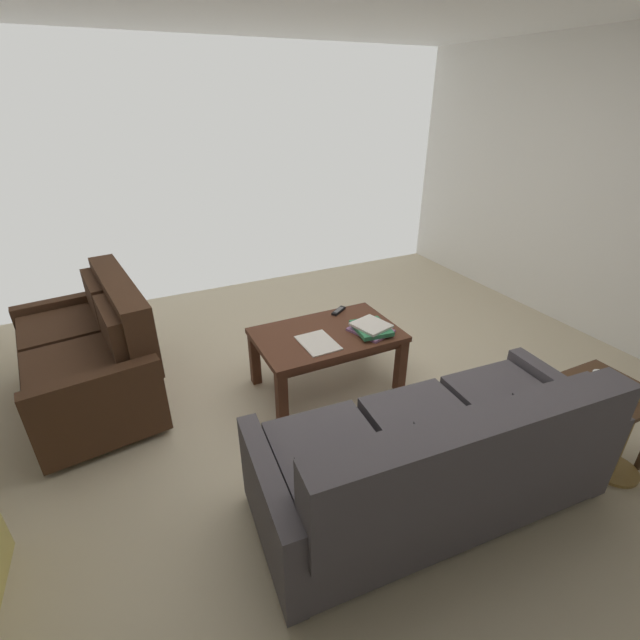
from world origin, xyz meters
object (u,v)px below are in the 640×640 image
(end_table, at_px, (603,401))
(coffee_mug, at_px, (598,380))
(coffee_table, at_px, (327,341))
(sofa_main, at_px, (438,459))
(loveseat_near, at_px, (93,354))
(tv_remote, at_px, (339,311))
(loose_magazine, at_px, (318,343))
(book_stack, at_px, (371,328))

(end_table, xyz_separation_m, coffee_mug, (0.05, -0.04, 0.14))
(coffee_table, height_order, end_table, end_table)
(coffee_mug, bearing_deg, sofa_main, -4.23)
(loveseat_near, bearing_deg, tv_remote, 169.24)
(sofa_main, xyz_separation_m, coffee_mug, (-1.06, 0.08, 0.22))
(end_table, relative_size, loose_magazine, 1.68)
(end_table, distance_m, loose_magazine, 1.78)
(loveseat_near, xyz_separation_m, book_stack, (-1.87, 0.74, 0.13))
(sofa_main, bearing_deg, tv_remote, -98.70)
(sofa_main, height_order, loose_magazine, sofa_main)
(end_table, distance_m, coffee_mug, 0.15)
(loveseat_near, relative_size, coffee_mug, 14.62)
(coffee_table, bearing_deg, coffee_mug, 128.28)
(sofa_main, xyz_separation_m, coffee_table, (0.00, -1.27, 0.05))
(tv_remote, distance_m, loose_magazine, 0.53)
(loveseat_near, relative_size, book_stack, 4.32)
(sofa_main, height_order, tv_remote, sofa_main)
(book_stack, bearing_deg, loose_magazine, -2.73)
(sofa_main, height_order, book_stack, sofa_main)
(sofa_main, height_order, coffee_mug, sofa_main)
(sofa_main, xyz_separation_m, tv_remote, (-0.24, -1.54, 0.13))
(coffee_mug, height_order, book_stack, coffee_mug)
(loveseat_near, xyz_separation_m, end_table, (-2.69, 2.00, 0.06))
(loveseat_near, xyz_separation_m, coffee_table, (-1.58, 0.61, 0.03))
(end_table, height_order, coffee_mug, coffee_mug)
(loose_magazine, bearing_deg, coffee_table, -140.29)
(book_stack, xyz_separation_m, tv_remote, (0.06, -0.40, -0.02))
(loveseat_near, height_order, tv_remote, loveseat_near)
(end_table, distance_m, tv_remote, 1.87)
(end_table, height_order, tv_remote, end_table)
(sofa_main, relative_size, book_stack, 5.56)
(loose_magazine, bearing_deg, book_stack, 175.72)
(sofa_main, relative_size, end_table, 3.63)
(book_stack, bearing_deg, tv_remote, -81.78)
(sofa_main, distance_m, coffee_mug, 1.09)
(loveseat_near, distance_m, book_stack, 2.02)
(book_stack, distance_m, tv_remote, 0.40)
(coffee_mug, distance_m, book_stack, 1.44)
(book_stack, relative_size, tv_remote, 2.19)
(tv_remote, bearing_deg, coffee_mug, 117.10)
(coffee_table, bearing_deg, loveseat_near, -21.19)
(coffee_table, distance_m, end_table, 1.78)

